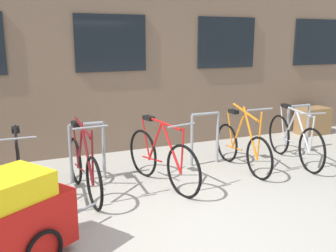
{
  "coord_description": "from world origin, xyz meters",
  "views": [
    {
      "loc": [
        -1.79,
        -3.63,
        2.11
      ],
      "look_at": [
        0.43,
        1.6,
        0.81
      ],
      "focal_mm": 40.8,
      "sensor_mm": 36.0,
      "label": 1
    }
  ],
  "objects_px": {
    "bicycle_maroon": "(84,167)",
    "bicycle_black": "(20,180)",
    "planter_box": "(313,121)",
    "bicycle_orange": "(242,147)",
    "bicycle_silver": "(294,140)",
    "bicycle_red": "(162,159)",
    "bike_trailer": "(18,216)"
  },
  "relations": [
    {
      "from": "bicycle_silver",
      "to": "bicycle_maroon",
      "type": "xyz_separation_m",
      "value": [
        -3.65,
        -0.0,
        -0.01
      ]
    },
    {
      "from": "bicycle_orange",
      "to": "bicycle_black",
      "type": "relative_size",
      "value": 0.97
    },
    {
      "from": "bicycle_red",
      "to": "bike_trailer",
      "type": "relative_size",
      "value": 1.26
    },
    {
      "from": "bicycle_black",
      "to": "bicycle_red",
      "type": "relative_size",
      "value": 0.97
    },
    {
      "from": "bike_trailer",
      "to": "bicycle_maroon",
      "type": "bearing_deg",
      "value": 57.81
    },
    {
      "from": "bicycle_silver",
      "to": "planter_box",
      "type": "height_order",
      "value": "bicycle_silver"
    },
    {
      "from": "bicycle_black",
      "to": "bike_trailer",
      "type": "bearing_deg",
      "value": -92.69
    },
    {
      "from": "bicycle_orange",
      "to": "bicycle_black",
      "type": "xyz_separation_m",
      "value": [
        -3.43,
        -0.15,
        -0.01
      ]
    },
    {
      "from": "bicycle_black",
      "to": "bicycle_silver",
      "type": "bearing_deg",
      "value": 1.43
    },
    {
      "from": "bicycle_red",
      "to": "planter_box",
      "type": "distance_m",
      "value": 4.6
    },
    {
      "from": "bicycle_silver",
      "to": "bike_trailer",
      "type": "xyz_separation_m",
      "value": [
        -4.54,
        -1.41,
        0.07
      ]
    },
    {
      "from": "bicycle_silver",
      "to": "bicycle_red",
      "type": "bearing_deg",
      "value": -177.72
    },
    {
      "from": "planter_box",
      "to": "bicycle_maroon",
      "type": "bearing_deg",
      "value": -165.11
    },
    {
      "from": "bike_trailer",
      "to": "planter_box",
      "type": "bearing_deg",
      "value": 24.29
    },
    {
      "from": "bicycle_orange",
      "to": "bicycle_red",
      "type": "height_order",
      "value": "bicycle_orange"
    },
    {
      "from": "bicycle_silver",
      "to": "planter_box",
      "type": "relative_size",
      "value": 2.58
    },
    {
      "from": "bicycle_silver",
      "to": "planter_box",
      "type": "xyz_separation_m",
      "value": [
        1.79,
        1.44,
        -0.1
      ]
    },
    {
      "from": "bicycle_silver",
      "to": "bike_trailer",
      "type": "relative_size",
      "value": 1.3
    },
    {
      "from": "bicycle_maroon",
      "to": "bicycle_red",
      "type": "height_order",
      "value": "bicycle_maroon"
    },
    {
      "from": "bicycle_orange",
      "to": "bicycle_black",
      "type": "distance_m",
      "value": 3.43
    },
    {
      "from": "bicycle_orange",
      "to": "planter_box",
      "type": "height_order",
      "value": "bicycle_orange"
    },
    {
      "from": "bicycle_maroon",
      "to": "bicycle_orange",
      "type": "height_order",
      "value": "bicycle_orange"
    },
    {
      "from": "bicycle_maroon",
      "to": "bicycle_black",
      "type": "bearing_deg",
      "value": -172.49
    },
    {
      "from": "bicycle_black",
      "to": "planter_box",
      "type": "xyz_separation_m",
      "value": [
        6.27,
        1.56,
        -0.07
      ]
    },
    {
      "from": "bicycle_silver",
      "to": "bicycle_black",
      "type": "xyz_separation_m",
      "value": [
        -4.47,
        -0.11,
        -0.03
      ]
    },
    {
      "from": "bicycle_orange",
      "to": "bicycle_black",
      "type": "height_order",
      "value": "bicycle_orange"
    },
    {
      "from": "bicycle_silver",
      "to": "bicycle_orange",
      "type": "height_order",
      "value": "bicycle_orange"
    },
    {
      "from": "bicycle_silver",
      "to": "bicycle_black",
      "type": "distance_m",
      "value": 4.48
    },
    {
      "from": "bicycle_maroon",
      "to": "bicycle_silver",
      "type": "bearing_deg",
      "value": 0.04
    },
    {
      "from": "bicycle_black",
      "to": "bike_trailer",
      "type": "height_order",
      "value": "bicycle_black"
    },
    {
      "from": "bicycle_maroon",
      "to": "bicycle_black",
      "type": "distance_m",
      "value": 0.83
    },
    {
      "from": "bicycle_black",
      "to": "bicycle_maroon",
      "type": "bearing_deg",
      "value": 7.51
    }
  ]
}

